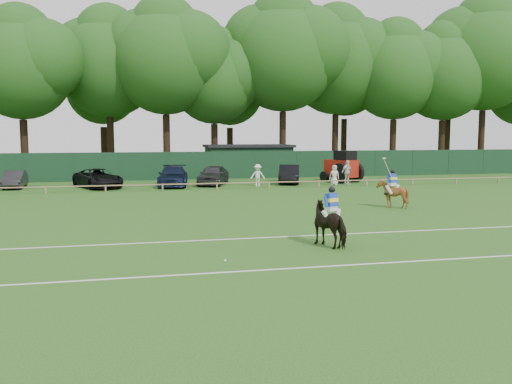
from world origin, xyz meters
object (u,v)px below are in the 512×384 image
object	(u,v)px
spectator_right	(334,175)
hatch_grey	(213,175)
sedan_grey	(15,180)
sedan_navy	(173,176)
polo_ball	(225,261)
tractor	(343,167)
horse_dark	(331,224)
estate_black	(289,174)
spectator_mid	(347,172)
spectator_left	(258,175)
suv_black	(98,178)
utility_shed	(248,160)
horse_chestnut	(392,194)

from	to	relation	value
spectator_right	hatch_grey	bearing A→B (deg)	-158.57
sedan_grey	spectator_right	xyz separation A→B (m)	(24.50, -3.20, 0.15)
sedan_navy	polo_ball	xyz separation A→B (m)	(-0.32, -25.86, -0.75)
polo_ball	tractor	bearing A→B (deg)	60.67
horse_dark	sedan_navy	size ratio (longest dim) A/B	0.36
estate_black	spectator_mid	size ratio (longest dim) A/B	2.35
horse_dark	estate_black	world-z (taller)	horse_dark
spectator_left	spectator_mid	bearing A→B (deg)	8.01
spectator_mid	tractor	size ratio (longest dim) A/B	0.52
spectator_mid	spectator_right	bearing A→B (deg)	169.70
estate_black	spectator_mid	distance (m)	4.75
horse_dark	suv_black	bearing A→B (deg)	-90.23
estate_black	spectator_mid	world-z (taller)	spectator_mid
polo_ball	utility_shed	world-z (taller)	utility_shed
sedan_grey	sedan_navy	bearing A→B (deg)	-7.15
hatch_grey	spectator_mid	xyz separation A→B (m)	(10.66, -2.01, 0.19)
spectator_right	polo_ball	world-z (taller)	spectator_right
spectator_left	tractor	bearing A→B (deg)	22.37
suv_black	estate_black	world-z (taller)	estate_black
polo_ball	tractor	xyz separation A→B (m)	(14.62, 26.03, 1.23)
hatch_grey	estate_black	bearing A→B (deg)	21.61
suv_black	utility_shed	size ratio (longest dim) A/B	0.62
sedan_grey	horse_dark	bearing A→B (deg)	-60.07
spectator_right	tractor	size ratio (longest dim) A/B	0.43
spectator_left	estate_black	bearing A→B (deg)	40.09
estate_black	tractor	xyz separation A→B (m)	(4.70, -0.06, 0.50)
polo_ball	utility_shed	bearing A→B (deg)	76.52
horse_chestnut	estate_black	xyz separation A→B (m)	(-1.37, 15.56, -0.02)
spectator_left	spectator_right	distance (m)	6.22
horse_chestnut	sedan_navy	world-z (taller)	sedan_navy
tractor	hatch_grey	bearing A→B (deg)	155.42
sedan_navy	estate_black	xyz separation A→B (m)	(9.60, 0.23, -0.02)
estate_black	horse_dark	bearing A→B (deg)	-85.23
sedan_grey	spectator_mid	xyz separation A→B (m)	(25.71, -2.89, 0.33)
sedan_grey	spectator_mid	bearing A→B (deg)	-8.38
polo_ball	horse_dark	bearing A→B (deg)	20.66
polo_ball	sedan_navy	bearing A→B (deg)	89.28
spectator_mid	polo_ball	size ratio (longest dim) A/B	22.02
spectator_right	horse_chestnut	bearing A→B (deg)	-62.06
utility_shed	sedan_grey	bearing A→B (deg)	-158.63
spectator_mid	utility_shed	distance (m)	12.18
hatch_grey	estate_black	size ratio (longest dim) A/B	1.01
sedan_grey	tractor	distance (m)	26.15
suv_black	spectator_left	xyz separation A→B (m)	(12.15, -1.53, 0.14)
sedan_grey	polo_ball	size ratio (longest dim) A/B	44.39
suv_black	polo_ball	world-z (taller)	suv_black
spectator_right	utility_shed	size ratio (longest dim) A/B	0.19
hatch_grey	spectator_mid	world-z (taller)	spectator_mid
spectator_right	polo_ball	size ratio (longest dim) A/B	17.91
horse_dark	horse_chestnut	world-z (taller)	horse_dark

